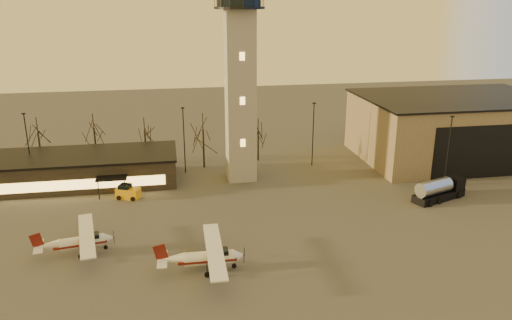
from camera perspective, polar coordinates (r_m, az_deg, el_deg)
The scene contains 10 objects.
ground at distance 47.29m, azimuth 3.79°, elevation -14.47°, with size 220.00×220.00×0.00m, color #3B3937.
control_tower at distance 69.96m, azimuth -1.83°, elevation 10.57°, with size 6.80×6.80×32.60m.
hangar at distance 88.28m, azimuth 21.68°, elevation 3.48°, with size 30.60×20.60×10.30m.
terminal at distance 75.33m, azimuth -18.74°, elevation -0.93°, with size 25.40×12.20×4.30m.
light_poles at distance 73.21m, azimuth -1.47°, elevation 2.18°, with size 58.50×12.25×10.14m.
tree_row at distance 80.30m, azimuth -12.46°, elevation 3.57°, with size 37.20×9.20×8.80m.
cessna_front at distance 49.72m, azimuth -5.18°, elevation -11.30°, with size 9.14×11.56×3.20m.
cessna_rear at distance 55.62m, azimuth -19.08°, elevation -9.03°, with size 8.60×10.82×2.97m.
fuel_truck at distance 70.10m, azimuth 20.18°, elevation -3.37°, with size 8.10×4.81×2.90m.
service_cart at distance 68.52m, azimuth -14.43°, elevation -3.67°, with size 3.39×2.76×1.90m.
Camera 1 is at (-9.92, -38.67, 25.36)m, focal length 35.00 mm.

